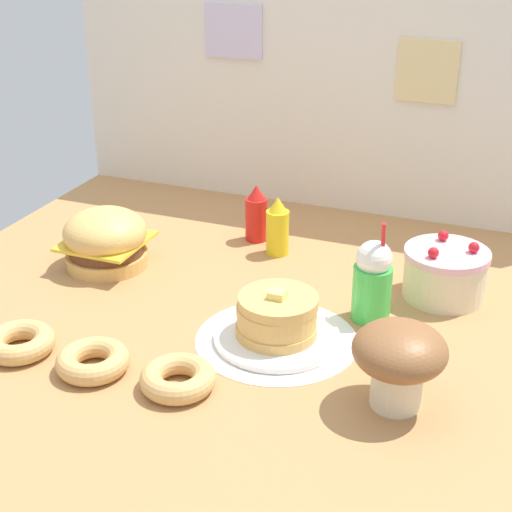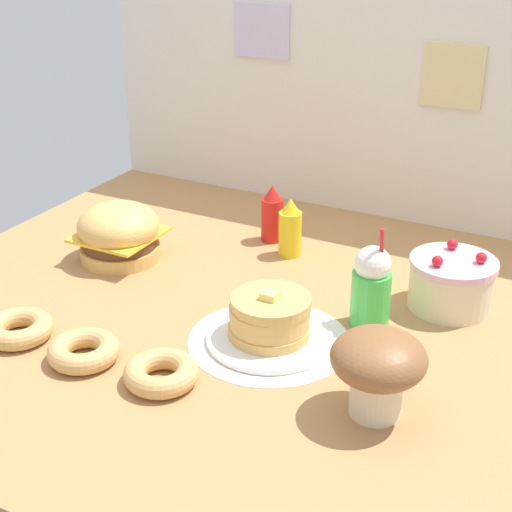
# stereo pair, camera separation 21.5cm
# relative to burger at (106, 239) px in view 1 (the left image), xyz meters

# --- Properties ---
(ground_plane) EXTENTS (1.96, 1.78, 0.02)m
(ground_plane) POSITION_rel_burger_xyz_m (0.48, -0.13, -0.10)
(ground_plane) COLOR #B27F4C
(back_wall) EXTENTS (1.96, 0.04, 0.84)m
(back_wall) POSITION_rel_burger_xyz_m (0.48, 0.75, 0.33)
(back_wall) COLOR silver
(back_wall) RESTS_ON ground_plane
(doily_mat) EXTENTS (0.44, 0.44, 0.00)m
(doily_mat) POSITION_rel_burger_xyz_m (0.66, -0.23, -0.09)
(doily_mat) COLOR white
(doily_mat) RESTS_ON ground_plane
(burger) EXTENTS (0.26, 0.26, 0.19)m
(burger) POSITION_rel_burger_xyz_m (0.00, 0.00, 0.00)
(burger) COLOR #DBA859
(burger) RESTS_ON ground_plane
(pancake_stack) EXTENTS (0.34, 0.34, 0.15)m
(pancake_stack) POSITION_rel_burger_xyz_m (0.66, -0.23, -0.03)
(pancake_stack) COLOR white
(pancake_stack) RESTS_ON doily_mat
(layer_cake) EXTENTS (0.25, 0.25, 0.18)m
(layer_cake) POSITION_rel_burger_xyz_m (1.03, 0.18, -0.01)
(layer_cake) COLOR beige
(layer_cake) RESTS_ON ground_plane
(ketchup_bottle) EXTENTS (0.08, 0.08, 0.20)m
(ketchup_bottle) POSITION_rel_burger_xyz_m (0.37, 0.36, 0.00)
(ketchup_bottle) COLOR red
(ketchup_bottle) RESTS_ON ground_plane
(mustard_bottle) EXTENTS (0.08, 0.08, 0.20)m
(mustard_bottle) POSITION_rel_burger_xyz_m (0.48, 0.28, 0.00)
(mustard_bottle) COLOR yellow
(mustard_bottle) RESTS_ON ground_plane
(cream_soda_cup) EXTENTS (0.11, 0.11, 0.30)m
(cream_soda_cup) POSITION_rel_burger_xyz_m (0.86, -0.02, 0.03)
(cream_soda_cup) COLOR green
(cream_soda_cup) RESTS_ON ground_plane
(donut_pink_glaze) EXTENTS (0.18, 0.18, 0.06)m
(donut_pink_glaze) POSITION_rel_burger_xyz_m (0.06, -0.53, -0.06)
(donut_pink_glaze) COLOR tan
(donut_pink_glaze) RESTS_ON ground_plane
(donut_chocolate) EXTENTS (0.18, 0.18, 0.06)m
(donut_chocolate) POSITION_rel_burger_xyz_m (0.28, -0.53, -0.06)
(donut_chocolate) COLOR tan
(donut_chocolate) RESTS_ON ground_plane
(donut_vanilla) EXTENTS (0.18, 0.18, 0.06)m
(donut_vanilla) POSITION_rel_burger_xyz_m (0.52, -0.53, -0.06)
(donut_vanilla) COLOR tan
(donut_vanilla) RESTS_ON ground_plane
(mushroom_stool) EXTENTS (0.22, 0.22, 0.21)m
(mushroom_stool) POSITION_rel_burger_xyz_m (1.02, -0.40, 0.04)
(mushroom_stool) COLOR beige
(mushroom_stool) RESTS_ON ground_plane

